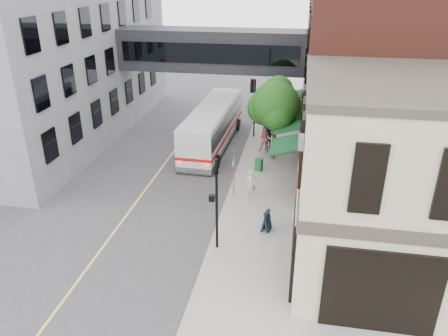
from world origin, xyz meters
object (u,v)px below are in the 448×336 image
at_px(bus, 213,124).
at_px(pedestrian_c, 269,138).
at_px(pedestrian_b, 265,139).
at_px(pedestrian_a, 251,184).
at_px(newspaper_box, 259,165).
at_px(sandwich_board, 267,221).

xyz_separation_m(bus, pedestrian_c, (4.16, -0.23, -0.67)).
bearing_deg(bus, pedestrian_b, -13.06).
bearing_deg(pedestrian_c, bus, 173.08).
height_order(pedestrian_a, pedestrian_c, pedestrian_a).
relative_size(newspaper_box, sandwich_board, 0.79).
bearing_deg(pedestrian_a, sandwich_board, -89.97).
height_order(pedestrian_c, sandwich_board, pedestrian_c).
bearing_deg(pedestrian_a, pedestrian_b, 68.82).
relative_size(pedestrian_b, newspaper_box, 2.18).
distance_m(pedestrian_b, pedestrian_c, 0.72).
bearing_deg(sandwich_board, pedestrian_c, 109.93).
bearing_deg(pedestrian_c, pedestrian_a, -96.43).
xyz_separation_m(pedestrian_b, newspaper_box, (-0.07, -3.31, -0.50)).
xyz_separation_m(bus, pedestrian_a, (3.80, -7.92, -0.65)).
bearing_deg(sandwich_board, pedestrian_b, 111.43).
bearing_deg(pedestrian_b, newspaper_box, -91.46).
distance_m(pedestrian_a, pedestrian_b, 7.01).
bearing_deg(pedestrian_a, newspaper_box, 68.76).
bearing_deg(pedestrian_b, bus, 166.61).
bearing_deg(bus, sandwich_board, -65.99).
xyz_separation_m(bus, sandwich_board, (4.98, -11.19, -0.96)).
distance_m(newspaper_box, sandwich_board, 7.05).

